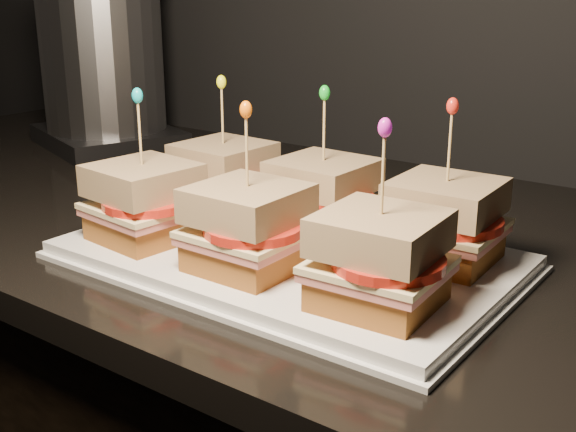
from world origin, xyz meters
The scene contains 48 objects.
granite_slab centered at (-0.44, 1.64, 0.92)m, with size 2.41×0.73×0.03m, color black.
platter centered at (-0.57, 1.50, 0.94)m, with size 0.47×0.29×0.02m, color white.
platter_rim centered at (-0.57, 1.50, 0.94)m, with size 0.48×0.30×0.01m, color white.
sandwich_0_bread_bot centered at (-0.72, 1.57, 0.97)m, with size 0.10×0.10×0.03m, color brown.
sandwich_0_ham centered at (-0.72, 1.57, 0.98)m, with size 0.11×0.10×0.01m, color #CB635A.
sandwich_0_cheese centered at (-0.72, 1.57, 0.99)m, with size 0.11×0.11×0.01m, color #F6DE9B.
sandwich_0_tomato centered at (-0.71, 1.57, 1.00)m, with size 0.10×0.10×0.01m, color red.
sandwich_0_bread_top centered at (-0.72, 1.57, 1.02)m, with size 0.10×0.10×0.03m, color #5F2F0D.
sandwich_0_pick centered at (-0.72, 1.57, 1.07)m, with size 0.00×0.00×0.09m, color tan.
sandwich_0_frill centered at (-0.72, 1.57, 1.11)m, with size 0.01×0.01×0.02m, color #F4FB16.
sandwich_1_bread_bot centered at (-0.57, 1.57, 0.97)m, with size 0.10×0.10×0.03m, color brown.
sandwich_1_ham centered at (-0.57, 1.57, 0.98)m, with size 0.11×0.10×0.01m, color #CB635A.
sandwich_1_cheese centered at (-0.57, 1.57, 0.99)m, with size 0.11×0.11×0.01m, color #F6DE9B.
sandwich_1_tomato centered at (-0.56, 1.57, 1.00)m, with size 0.10×0.10×0.01m, color red.
sandwich_1_bread_top centered at (-0.57, 1.57, 1.02)m, with size 0.10×0.10×0.03m, color #5F2F0D.
sandwich_1_pick centered at (-0.57, 1.57, 1.07)m, with size 0.00×0.00×0.09m, color tan.
sandwich_1_frill centered at (-0.57, 1.57, 1.11)m, with size 0.01×0.01×0.02m, color green.
sandwich_2_bread_bot centered at (-0.43, 1.57, 0.97)m, with size 0.10×0.10×0.03m, color brown.
sandwich_2_ham centered at (-0.43, 1.57, 0.98)m, with size 0.11×0.10×0.01m, color #CB635A.
sandwich_2_cheese centered at (-0.43, 1.57, 0.99)m, with size 0.11×0.11×0.01m, color #F6DE9B.
sandwich_2_tomato centered at (-0.41, 1.57, 1.00)m, with size 0.10×0.10×0.01m, color red.
sandwich_2_bread_top centered at (-0.43, 1.57, 1.02)m, with size 0.10×0.10×0.03m, color #5F2F0D.
sandwich_2_pick centered at (-0.43, 1.57, 1.07)m, with size 0.00×0.00×0.09m, color tan.
sandwich_2_frill centered at (-0.43, 1.57, 1.11)m, with size 0.01×0.01×0.02m, color red.
sandwich_3_bread_bot centered at (-0.72, 1.44, 0.97)m, with size 0.10×0.10×0.03m, color brown.
sandwich_3_ham centered at (-0.72, 1.44, 0.98)m, with size 0.11×0.10×0.01m, color #CB635A.
sandwich_3_cheese centered at (-0.72, 1.44, 0.99)m, with size 0.11×0.11×0.01m, color #F6DE9B.
sandwich_3_tomato centered at (-0.71, 1.43, 1.00)m, with size 0.10×0.10×0.01m, color red.
sandwich_3_bread_top centered at (-0.72, 1.44, 1.02)m, with size 0.10×0.10×0.03m, color #5F2F0D.
sandwich_3_pick centered at (-0.72, 1.44, 1.07)m, with size 0.00×0.00×0.09m, color tan.
sandwich_3_frill centered at (-0.72, 1.44, 1.11)m, with size 0.01×0.01×0.02m, color #11B0BB.
sandwich_4_bread_bot centered at (-0.57, 1.44, 0.97)m, with size 0.10×0.10×0.03m, color brown.
sandwich_4_ham centered at (-0.57, 1.44, 0.98)m, with size 0.11×0.10×0.01m, color #CB635A.
sandwich_4_cheese centered at (-0.57, 1.44, 0.99)m, with size 0.11×0.11×0.01m, color #F6DE9B.
sandwich_4_tomato centered at (-0.56, 1.43, 1.00)m, with size 0.10×0.10×0.01m, color red.
sandwich_4_bread_top centered at (-0.57, 1.44, 1.02)m, with size 0.10×0.10×0.03m, color #5F2F0D.
sandwich_4_pick centered at (-0.57, 1.44, 1.07)m, with size 0.00×0.00×0.09m, color tan.
sandwich_4_frill centered at (-0.57, 1.44, 1.11)m, with size 0.01×0.01×0.02m, color orange.
sandwich_5_bread_bot centered at (-0.43, 1.44, 0.97)m, with size 0.10×0.10×0.03m, color brown.
sandwich_5_ham centered at (-0.43, 1.44, 0.98)m, with size 0.11×0.10×0.01m, color #CB635A.
sandwich_5_cheese centered at (-0.43, 1.44, 0.99)m, with size 0.11×0.11×0.01m, color #F6DE9B.
sandwich_5_tomato centered at (-0.41, 1.43, 1.00)m, with size 0.10×0.10×0.01m, color red.
sandwich_5_bread_top centered at (-0.43, 1.44, 1.02)m, with size 0.10×0.10×0.03m, color #5F2F0D.
sandwich_5_pick centered at (-0.43, 1.44, 1.07)m, with size 0.00×0.00×0.09m, color tan.
sandwich_5_frill centered at (-0.43, 1.44, 1.11)m, with size 0.01×0.01×0.02m, color #C620B0.
appliance_base centered at (-1.20, 1.79, 0.95)m, with size 0.26×0.22×0.03m, color #262628.
appliance_body centered at (-1.20, 1.79, 1.11)m, with size 0.22×0.22×0.28m, color silver.
appliance centered at (-1.20, 1.79, 1.10)m, with size 0.26×0.22×0.33m, color silver, non-canonical shape.
Camera 1 is at (-0.14, 0.92, 1.23)m, focal length 45.00 mm.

